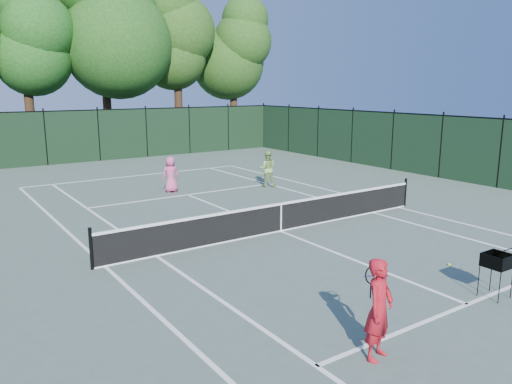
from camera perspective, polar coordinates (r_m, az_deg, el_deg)
ground at (r=15.53m, az=2.83°, el=-4.50°), size 90.00×90.00×0.00m
sideline_doubles_left at (r=13.13m, az=-16.85°, el=-8.15°), size 0.10×23.77×0.01m
sideline_doubles_right at (r=19.23m, az=15.99°, el=-1.70°), size 0.10×23.77×0.01m
sideline_singles_left at (r=13.56m, az=-11.29°, el=-7.20°), size 0.10×23.77×0.01m
sideline_singles_right at (r=18.22m, az=13.22°, el=-2.30°), size 0.10×23.77×0.01m
baseline_far at (r=25.77m, az=-13.31°, el=1.85°), size 10.97×0.10×0.01m
service_line_near at (r=11.42m, az=23.02°, el=-11.73°), size 8.23×0.10×0.01m
service_line_far at (r=20.83m, az=-7.84°, el=-0.31°), size 8.23×0.10×0.01m
center_service_line at (r=15.53m, az=2.83°, el=-4.49°), size 0.10×12.80×0.01m
tennis_net at (r=15.40m, az=2.85°, el=-2.80°), size 11.69×0.09×1.06m
fence_far at (r=31.32m, az=-17.52°, el=6.14°), size 24.00×0.05×3.00m
fence_right at (r=24.29m, az=26.14°, el=3.91°), size 0.05×36.00×3.00m
tree_2 at (r=34.34m, az=-25.15°, el=16.48°), size 6.00×6.00×12.40m
tree_3 at (r=36.17m, az=-17.23°, el=18.82°), size 7.00×7.00×14.45m
tree_4 at (r=37.27m, az=-9.10°, el=17.63°), size 6.20×6.20×12.97m
tree_5 at (r=40.06m, az=-2.64°, el=16.74°), size 5.80×5.80×12.23m
coach at (r=8.56m, az=13.89°, el=-12.87°), size 0.83×0.83×1.72m
player_pink at (r=21.34m, az=-9.72°, el=2.00°), size 0.76×0.51×1.52m
player_green at (r=22.17m, az=1.28°, el=2.67°), size 1.00×0.95×1.62m
ball_hopper at (r=11.74m, az=25.85°, el=-7.09°), size 0.52×0.52×0.97m
loose_ball_near_cart at (r=10.94m, az=14.17°, el=-11.96°), size 0.07×0.07×0.07m
loose_ball_midcourt at (r=13.52m, az=21.22°, el=-7.73°), size 0.07×0.07×0.07m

